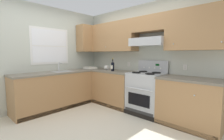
# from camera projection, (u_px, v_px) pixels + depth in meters

# --- Properties ---
(ground_plane) EXTENTS (7.04, 7.04, 0.00)m
(ground_plane) POSITION_uv_depth(u_px,v_px,m) (86.00, 123.00, 3.09)
(ground_plane) COLOR beige
(wall_back) EXTENTS (4.68, 0.57, 2.55)m
(wall_back) POSITION_uv_depth(u_px,v_px,m) (146.00, 49.00, 3.77)
(wall_back) COLOR beige
(wall_back) RESTS_ON ground_plane
(wall_left) EXTENTS (0.47, 4.00, 2.55)m
(wall_left) POSITION_uv_depth(u_px,v_px,m) (55.00, 54.00, 4.19)
(wall_left) COLOR beige
(wall_left) RESTS_ON ground_plane
(counter_back_run) EXTENTS (3.60, 0.65, 0.91)m
(counter_back_run) POSITION_uv_depth(u_px,v_px,m) (131.00, 91.00, 3.83)
(counter_back_run) COLOR #A87A4C
(counter_back_run) RESTS_ON ground_plane
(counter_left_run) EXTENTS (0.63, 1.91, 1.13)m
(counter_left_run) POSITION_uv_depth(u_px,v_px,m) (54.00, 90.00, 3.88)
(counter_left_run) COLOR #A87A4C
(counter_left_run) RESTS_ON ground_plane
(stove) EXTENTS (0.76, 0.62, 1.20)m
(stove) POSITION_uv_depth(u_px,v_px,m) (146.00, 93.00, 3.55)
(stove) COLOR #B7BABC
(stove) RESTS_ON ground_plane
(wine_bottle) EXTENTS (0.08, 0.09, 0.33)m
(wine_bottle) POSITION_uv_depth(u_px,v_px,m) (113.00, 66.00, 4.06)
(wine_bottle) COLOR black
(wine_bottle) RESTS_ON counter_back_run
(bowl) EXTENTS (0.34, 0.28, 0.06)m
(bowl) POSITION_uv_depth(u_px,v_px,m) (90.00, 68.00, 4.69)
(bowl) COLOR white
(bowl) RESTS_ON counter_back_run
(paper_towel_roll) EXTENTS (0.11, 0.12, 0.12)m
(paper_towel_roll) POSITION_uv_depth(u_px,v_px,m) (107.00, 67.00, 4.43)
(paper_towel_roll) COLOR white
(paper_towel_roll) RESTS_ON counter_back_run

